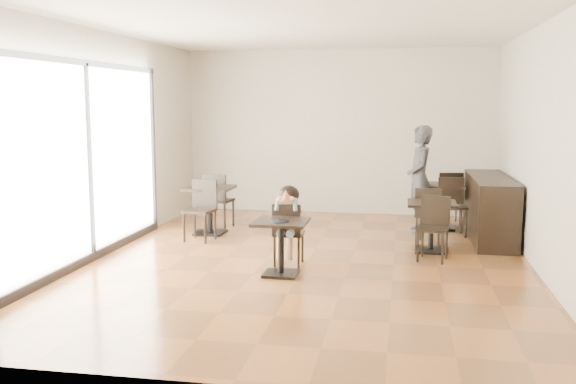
% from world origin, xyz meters
% --- Properties ---
extents(floor, '(6.00, 8.00, 0.01)m').
position_xyz_m(floor, '(0.00, 0.00, 0.00)').
color(floor, brown).
rests_on(floor, ground).
extents(ceiling, '(6.00, 8.00, 0.01)m').
position_xyz_m(ceiling, '(0.00, 0.00, 3.20)').
color(ceiling, silver).
rests_on(ceiling, floor).
extents(wall_back, '(6.00, 0.01, 3.20)m').
position_xyz_m(wall_back, '(0.00, 4.00, 1.60)').
color(wall_back, beige).
rests_on(wall_back, floor).
extents(wall_front, '(6.00, 0.01, 3.20)m').
position_xyz_m(wall_front, '(0.00, -4.00, 1.60)').
color(wall_front, beige).
rests_on(wall_front, floor).
extents(wall_left, '(0.01, 8.00, 3.20)m').
position_xyz_m(wall_left, '(-3.00, 0.00, 1.60)').
color(wall_left, beige).
rests_on(wall_left, floor).
extents(wall_right, '(0.01, 8.00, 3.20)m').
position_xyz_m(wall_right, '(3.00, 0.00, 1.60)').
color(wall_right, beige).
rests_on(wall_right, floor).
extents(storefront_window, '(0.04, 4.50, 2.60)m').
position_xyz_m(storefront_window, '(-2.97, -0.50, 1.40)').
color(storefront_window, white).
rests_on(storefront_window, floor).
extents(child_table, '(0.67, 0.67, 0.71)m').
position_xyz_m(child_table, '(-0.23, -0.78, 0.35)').
color(child_table, black).
rests_on(child_table, floor).
extents(child_chair, '(0.38, 0.38, 0.85)m').
position_xyz_m(child_chair, '(-0.23, -0.23, 0.43)').
color(child_chair, black).
rests_on(child_chair, floor).
extents(child, '(0.38, 0.54, 1.07)m').
position_xyz_m(child, '(-0.23, -0.23, 0.54)').
color(child, slate).
rests_on(child, child_chair).
extents(plate, '(0.24, 0.24, 0.01)m').
position_xyz_m(plate, '(-0.23, -0.88, 0.71)').
color(plate, black).
rests_on(plate, child_table).
extents(pizza_slice, '(0.25, 0.19, 0.06)m').
position_xyz_m(pizza_slice, '(-0.23, -0.42, 0.93)').
color(pizza_slice, '#E6BD7B').
rests_on(pizza_slice, child).
extents(adult_patron, '(0.51, 0.71, 1.80)m').
position_xyz_m(adult_patron, '(1.55, 2.38, 0.90)').
color(adult_patron, '#393A3F').
rests_on(adult_patron, floor).
extents(cafe_table_mid, '(0.83, 0.83, 0.74)m').
position_xyz_m(cafe_table_mid, '(1.69, 0.89, 0.37)').
color(cafe_table_mid, black).
rests_on(cafe_table_mid, floor).
extents(cafe_table_left, '(0.85, 0.85, 0.79)m').
position_xyz_m(cafe_table_left, '(-1.88, 1.55, 0.40)').
color(cafe_table_left, black).
rests_on(cafe_table_left, floor).
extents(cafe_table_back, '(0.84, 0.84, 0.79)m').
position_xyz_m(cafe_table_back, '(1.93, 2.68, 0.39)').
color(cafe_table_back, black).
rests_on(cafe_table_back, floor).
extents(chair_mid_a, '(0.47, 0.47, 0.89)m').
position_xyz_m(chair_mid_a, '(1.69, 1.44, 0.44)').
color(chair_mid_a, black).
rests_on(chair_mid_a, floor).
extents(chair_mid_b, '(0.47, 0.47, 0.89)m').
position_xyz_m(chair_mid_b, '(1.69, 0.34, 0.44)').
color(chair_mid_b, black).
rests_on(chair_mid_b, floor).
extents(chair_left_a, '(0.49, 0.49, 0.95)m').
position_xyz_m(chair_left_a, '(-1.88, 2.10, 0.48)').
color(chair_left_a, black).
rests_on(chair_left_a, floor).
extents(chair_left_b, '(0.49, 0.49, 0.95)m').
position_xyz_m(chair_left_b, '(-1.88, 1.00, 0.48)').
color(chair_left_b, black).
rests_on(chair_left_b, floor).
extents(chair_back_a, '(0.48, 0.48, 0.94)m').
position_xyz_m(chair_back_a, '(2.09, 3.23, 0.47)').
color(chair_back_a, black).
rests_on(chair_back_a, floor).
extents(chair_back_b, '(0.48, 0.48, 0.94)m').
position_xyz_m(chair_back_b, '(2.09, 2.13, 0.47)').
color(chair_back_b, black).
rests_on(chair_back_b, floor).
extents(service_counter, '(0.60, 2.40, 1.00)m').
position_xyz_m(service_counter, '(2.65, 2.00, 0.50)').
color(service_counter, black).
rests_on(service_counter, floor).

